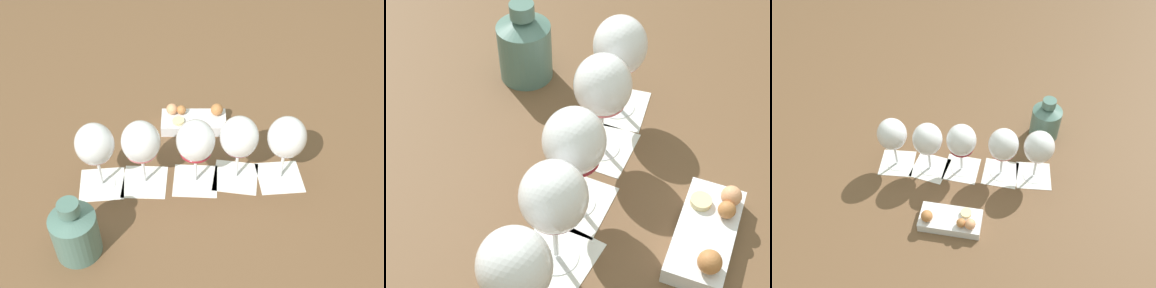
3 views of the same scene
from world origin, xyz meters
TOP-DOWN VIEW (x-y plane):
  - ground_plane at (0.00, 0.00)m, footprint 8.00×8.00m
  - tasting_card_0 at (-0.18, -0.13)m, footprint 0.15×0.15m
  - tasting_card_1 at (-0.10, -0.07)m, footprint 0.15×0.15m
  - tasting_card_2 at (0.01, 0.00)m, footprint 0.15×0.15m
  - tasting_card_3 at (0.09, 0.06)m, footprint 0.14×0.14m
  - wine_glass_0 at (-0.18, -0.13)m, footprint 0.09×0.09m
  - wine_glass_1 at (-0.10, -0.07)m, footprint 0.09×0.09m
  - wine_glass_2 at (0.01, 0.00)m, footprint 0.09×0.09m
  - wine_glass_3 at (0.09, 0.06)m, footprint 0.09×0.09m
  - wine_glass_4 at (0.18, 0.12)m, footprint 0.09×0.09m
  - ceramic_vase at (-0.10, -0.31)m, footprint 0.10×0.10m
  - snack_dish at (-0.10, 0.17)m, footprint 0.20×0.17m

SIDE VIEW (x-z plane):
  - ground_plane at x=0.00m, z-range 0.00..0.00m
  - tasting_card_0 at x=-0.18m, z-range 0.00..0.00m
  - tasting_card_1 at x=-0.10m, z-range 0.00..0.00m
  - tasting_card_2 at x=0.01m, z-range 0.00..0.00m
  - tasting_card_3 at x=0.09m, z-range 0.00..0.00m
  - snack_dish at x=-0.10m, z-range -0.01..0.05m
  - ceramic_vase at x=-0.10m, z-range -0.01..0.15m
  - wine_glass_4 at x=0.18m, z-range 0.04..0.23m
  - wine_glass_0 at x=-0.18m, z-range 0.04..0.23m
  - wine_glass_3 at x=0.09m, z-range 0.04..0.23m
  - wine_glass_1 at x=-0.10m, z-range 0.04..0.23m
  - wine_glass_2 at x=0.01m, z-range 0.04..0.23m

